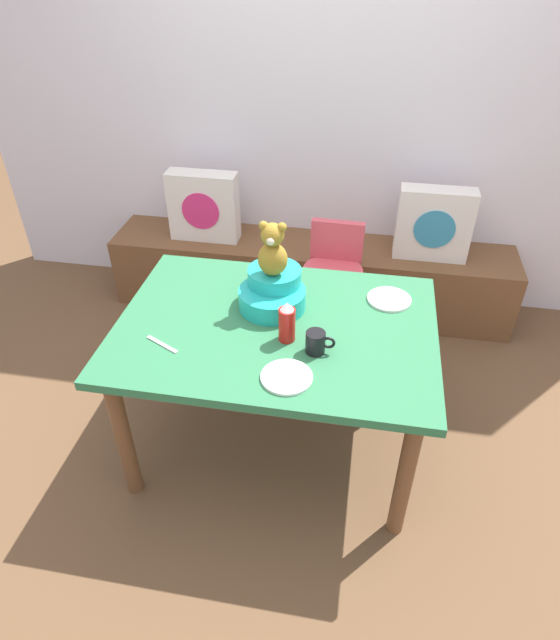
{
  "coord_description": "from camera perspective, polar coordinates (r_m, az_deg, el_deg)",
  "views": [
    {
      "loc": [
        0.34,
        -1.83,
        2.14
      ],
      "look_at": [
        0.0,
        0.1,
        0.69
      ],
      "focal_mm": 30.35,
      "sensor_mm": 36.0,
      "label": 1
    }
  ],
  "objects": [
    {
      "name": "coffee_mug",
      "position": [
        2.16,
        3.83,
        -2.35
      ],
      "size": [
        0.12,
        0.08,
        0.09
      ],
      "color": "black",
      "rests_on": "dining_table"
    },
    {
      "name": "pillow_floral_left",
      "position": [
        3.54,
        -8.05,
        11.77
      ],
      "size": [
        0.44,
        0.15,
        0.44
      ],
      "color": "white",
      "rests_on": "window_bench"
    },
    {
      "name": "table_fork",
      "position": [
        2.27,
        -12.32,
        -2.52
      ],
      "size": [
        0.16,
        0.09,
        0.01
      ],
      "primitive_type": "cube",
      "rotation": [
        0.0,
        0.0,
        1.09
      ],
      "color": "silver",
      "rests_on": "dining_table"
    },
    {
      "name": "teddy_bear",
      "position": [
        2.31,
        -0.79,
        7.34
      ],
      "size": [
        0.13,
        0.12,
        0.25
      ],
      "color": "olive",
      "rests_on": "infant_seat_teal"
    },
    {
      "name": "infant_seat_teal",
      "position": [
        2.41,
        -0.75,
        3.07
      ],
      "size": [
        0.3,
        0.33,
        0.16
      ],
      "color": "#20B2AB",
      "rests_on": "dining_table"
    },
    {
      "name": "highchair",
      "position": [
        3.1,
        5.58,
        4.81
      ],
      "size": [
        0.34,
        0.45,
        0.79
      ],
      "color": "#D84C59",
      "rests_on": "ground_plane"
    },
    {
      "name": "window_bench",
      "position": [
        3.64,
        3.14,
        4.75
      ],
      "size": [
        2.6,
        0.44,
        0.46
      ],
      "primitive_type": "cube",
      "color": "brown",
      "rests_on": "ground_plane"
    },
    {
      "name": "back_wall",
      "position": [
        3.46,
        4.4,
        22.38
      ],
      "size": [
        4.4,
        0.1,
        2.6
      ],
      "primitive_type": "cube",
      "color": "silver",
      "rests_on": "ground_plane"
    },
    {
      "name": "dinner_plate_near",
      "position": [
        2.53,
        11.43,
        2.16
      ],
      "size": [
        0.2,
        0.2,
        0.01
      ],
      "primitive_type": "cylinder",
      "color": "white",
      "rests_on": "dining_table"
    },
    {
      "name": "dinner_plate_far",
      "position": [
        2.06,
        0.7,
        -6.03
      ],
      "size": [
        0.2,
        0.2,
        0.01
      ],
      "primitive_type": "cylinder",
      "color": "white",
      "rests_on": "dining_table"
    },
    {
      "name": "ground_plane",
      "position": [
        2.84,
        -0.36,
        -12.47
      ],
      "size": [
        8.0,
        8.0,
        0.0
      ],
      "primitive_type": "plane",
      "color": "brown"
    },
    {
      "name": "dining_table",
      "position": [
        2.39,
        -0.42,
        -2.27
      ],
      "size": [
        1.37,
        0.99,
        0.74
      ],
      "color": "#2D7247",
      "rests_on": "ground_plane"
    },
    {
      "name": "ketchup_bottle",
      "position": [
        2.2,
        0.74,
        -0.25
      ],
      "size": [
        0.07,
        0.07,
        0.18
      ],
      "color": "red",
      "rests_on": "dining_table"
    },
    {
      "name": "pillow_floral_right",
      "position": [
        3.41,
        15.91,
        9.7
      ],
      "size": [
        0.44,
        0.15,
        0.44
      ],
      "color": "white",
      "rests_on": "window_bench"
    }
  ]
}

